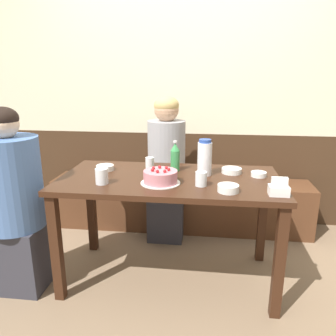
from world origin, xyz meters
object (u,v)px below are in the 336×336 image
Objects in this scene: bowl_rice_small at (232,171)px; bowl_side_dish at (228,188)px; birthday_cake at (160,177)px; napkin_holder at (279,189)px; glass_water_tall at (150,163)px; person_pale_blue_shirt at (14,203)px; bowl_sauce_shallow at (259,174)px; person_teal_shirt at (167,173)px; bench_seat at (180,204)px; bowl_soup_white at (105,168)px; water_pitcher at (205,158)px; glass_tumbler_short at (102,176)px; glass_shot_small at (201,179)px; soju_bottle at (175,157)px.

bowl_side_dish is at bearing -96.42° from bowl_rice_small.
napkin_holder is at bearing -10.43° from birthday_cake.
glass_water_tall reaches higher than bowl_side_dish.
person_pale_blue_shirt is at bearing -153.56° from glass_water_tall.
glass_water_tall is at bearing 172.99° from bowl_sauce_shallow.
bowl_sauce_shallow is 0.89m from person_teal_shirt.
bench_seat is 1.01m from bowl_soup_white.
bench_seat is at bearing 56.39° from bowl_soup_white.
person_teal_shirt reaches higher than birthday_cake.
glass_water_tall is at bearing -104.45° from bench_seat.
glass_water_tall is at bearing 141.79° from bowl_side_dish.
birthday_cake is 0.78m from person_teal_shirt.
bowl_rice_small is 0.18m from bowl_sauce_shallow.
bowl_rice_small is at bearing 15.01° from person_pale_blue_shirt.
person_pale_blue_shirt reaches higher than glass_water_tall.
napkin_holder is 1.30× the size of glass_water_tall.
bowl_side_dish is (0.14, -0.32, -0.10)m from water_pitcher.
water_pitcher is at bearing -14.11° from glass_water_tall.
person_teal_shirt is (-0.51, 0.47, -0.17)m from bowl_rice_small.
birthday_cake is at bearing -148.15° from bowl_rice_small.
birthday_cake reaches higher than bowl_soup_white.
bowl_sauce_shallow is 1.05× the size of glass_tumbler_short.
bench_seat is 17.40× the size of bowl_rice_small.
glass_shot_small is at bearing -77.83° from bench_seat.
soju_bottle reaches higher than bowl_side_dish.
bowl_side_dish is 0.68m from glass_water_tall.
bowl_sauce_shallow is 0.08× the size of person_teal_shirt.
glass_tumbler_short reaches higher than bowl_side_dish.
person_teal_shirt is (0.37, 0.51, -0.18)m from bowl_soup_white.
bowl_sauce_shallow is 0.45m from glass_shot_small.
water_pitcher is 1.96× the size of bowl_soup_white.
glass_tumbler_short is at bearing -122.65° from glass_water_tall.
bench_seat is 28.08× the size of glass_water_tall.
bowl_soup_white is 0.91m from bowl_side_dish.
soju_bottle is 1.57× the size of bowl_rice_small.
bowl_rice_small is at bearing 119.85° from napkin_holder.
person_pale_blue_shirt reaches higher than birthday_cake.
bowl_side_dish is at bearing -14.42° from birthday_cake.
birthday_cake is at bearing -92.52° from bench_seat.
bowl_sauce_shallow is 1.61m from person_pale_blue_shirt.
bowl_sauce_shallow is at bearing -7.04° from soju_bottle.
glass_tumbler_short reaches higher than bench_seat.
person_pale_blue_shirt is at bearing -159.02° from soju_bottle.
birthday_cake reaches higher than glass_tumbler_short.
bowl_rice_small is at bearing 161.07° from bowl_sauce_shallow.
person_teal_shirt reaches higher than glass_water_tall.
napkin_holder is (0.69, -0.13, -0.00)m from birthday_cake.
napkin_holder is 0.47m from bowl_rice_small.
soju_bottle reaches higher than bench_seat.
glass_tumbler_short is (-0.81, -0.34, 0.03)m from bowl_rice_small.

